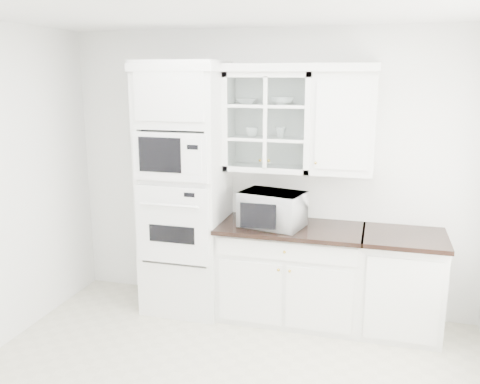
% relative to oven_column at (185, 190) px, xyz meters
% --- Properties ---
extents(room_shell, '(4.00, 3.50, 2.70)m').
position_rel_oven_column_xyz_m(room_shell, '(0.75, -0.99, 0.58)').
color(room_shell, white).
rests_on(room_shell, ground).
extents(oven_column, '(0.76, 0.68, 2.40)m').
position_rel_oven_column_xyz_m(oven_column, '(0.00, 0.00, 0.00)').
color(oven_column, white).
rests_on(oven_column, ground).
extents(base_cabinet_run, '(1.32, 0.67, 0.92)m').
position_rel_oven_column_xyz_m(base_cabinet_run, '(1.03, 0.03, -0.74)').
color(base_cabinet_run, white).
rests_on(base_cabinet_run, ground).
extents(extra_base_cabinet, '(0.72, 0.67, 0.92)m').
position_rel_oven_column_xyz_m(extra_base_cabinet, '(2.03, 0.03, -0.74)').
color(extra_base_cabinet, white).
rests_on(extra_base_cabinet, ground).
extents(upper_cabinet_glass, '(0.80, 0.33, 0.90)m').
position_rel_oven_column_xyz_m(upper_cabinet_glass, '(0.78, 0.17, 0.65)').
color(upper_cabinet_glass, white).
rests_on(upper_cabinet_glass, room_shell).
extents(upper_cabinet_solid, '(0.55, 0.33, 0.90)m').
position_rel_oven_column_xyz_m(upper_cabinet_solid, '(1.46, 0.17, 0.65)').
color(upper_cabinet_solid, white).
rests_on(upper_cabinet_solid, room_shell).
extents(crown_molding, '(2.14, 0.38, 0.07)m').
position_rel_oven_column_xyz_m(crown_molding, '(0.68, 0.14, 1.14)').
color(crown_molding, white).
rests_on(crown_molding, room_shell).
extents(countertop_microwave, '(0.64, 0.57, 0.32)m').
position_rel_oven_column_xyz_m(countertop_microwave, '(0.87, -0.02, -0.12)').
color(countertop_microwave, white).
rests_on(countertop_microwave, base_cabinet_run).
extents(bowl_a, '(0.21, 0.21, 0.05)m').
position_rel_oven_column_xyz_m(bowl_a, '(0.57, 0.18, 0.83)').
color(bowl_a, white).
rests_on(bowl_a, upper_cabinet_glass).
extents(bowl_b, '(0.23, 0.23, 0.07)m').
position_rel_oven_column_xyz_m(bowl_b, '(0.89, 0.18, 0.84)').
color(bowl_b, white).
rests_on(bowl_b, upper_cabinet_glass).
extents(cup_a, '(0.12, 0.12, 0.09)m').
position_rel_oven_column_xyz_m(cup_a, '(0.62, 0.15, 0.56)').
color(cup_a, white).
rests_on(cup_a, upper_cabinet_glass).
extents(cup_b, '(0.12, 0.12, 0.10)m').
position_rel_oven_column_xyz_m(cup_b, '(0.88, 0.19, 0.56)').
color(cup_b, white).
rests_on(cup_b, upper_cabinet_glass).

